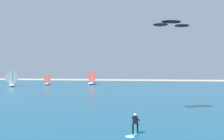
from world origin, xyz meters
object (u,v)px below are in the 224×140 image
Objects in this scene: kite at (171,24)px; sailboat_near_shore at (49,80)px; kitesurfer at (134,127)px; sailboat_leading at (93,78)px; sailboat_trailing at (12,78)px.

kite is 1.26× the size of sailboat_near_shore.
kitesurfer is 14.50m from kite.
sailboat_near_shore is 14.76m from sailboat_leading.
sailboat_near_shore is 11.18m from sailboat_trailing.
kitesurfer is at bearing -113.72° from kite.
sailboat_leading is (23.04, 10.56, -0.08)m from sailboat_trailing.
sailboat_leading is (-19.47, 45.23, -8.42)m from kite.
kite is at bearing -66.71° from sailboat_leading.
kite is at bearing -50.94° from sailboat_near_shore.
kite is 55.49m from sailboat_trailing.
sailboat_near_shore is at bearing 129.06° from kite.
sailboat_trailing reaches higher than sailboat_leading.
sailboat_near_shore is at bearing 120.06° from kitesurfer.
sailboat_leading is (-15.29, 54.75, 1.69)m from kitesurfer.
kite is at bearing 66.28° from kitesurfer.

